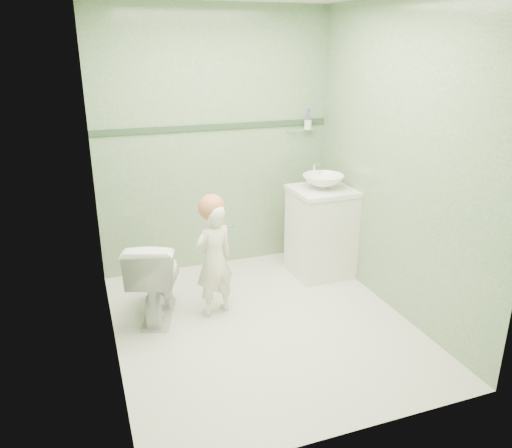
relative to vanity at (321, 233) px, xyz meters
name	(u,v)px	position (x,y,z in m)	size (l,w,h in m)	color
ground	(263,324)	(-0.84, -0.70, -0.40)	(2.50, 2.50, 0.00)	beige
room_shell	(263,174)	(-0.84, -0.70, 0.80)	(2.50, 2.54, 2.40)	gray
trim_stripe	(215,127)	(-0.84, 0.54, 0.95)	(2.20, 0.02, 0.05)	#2D4830
vanity	(321,233)	(0.00, 0.00, 0.00)	(0.52, 0.50, 0.80)	white
counter	(323,191)	(0.00, 0.00, 0.41)	(0.54, 0.52, 0.04)	white
basin	(323,182)	(0.00, 0.00, 0.49)	(0.37, 0.37, 0.13)	white
faucet	(314,168)	(0.00, 0.19, 0.57)	(0.03, 0.13, 0.18)	silver
cup_holder	(307,124)	(0.05, 0.48, 0.93)	(0.26, 0.07, 0.21)	silver
toilet	(156,277)	(-1.58, -0.28, -0.06)	(0.38, 0.66, 0.67)	white
toddler	(214,260)	(-1.14, -0.40, 0.06)	(0.34, 0.22, 0.93)	silver
hair_cap	(211,207)	(-1.14, -0.37, 0.49)	(0.21, 0.21, 0.21)	#C76E49
teal_toothbrush	(230,226)	(-1.03, -0.50, 0.37)	(0.10, 0.14, 0.08)	#138B81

